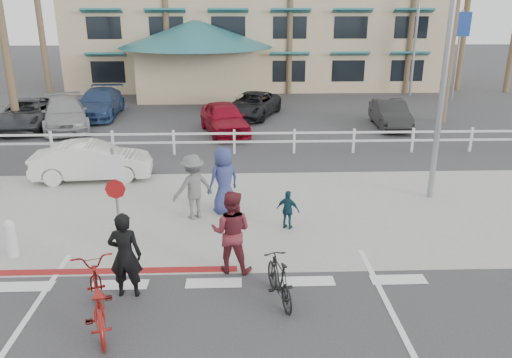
{
  "coord_description": "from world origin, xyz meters",
  "views": [
    {
      "loc": [
        0.57,
        -8.78,
        5.63
      ],
      "look_at": [
        1.0,
        3.09,
        1.5
      ],
      "focal_mm": 35.0,
      "sensor_mm": 36.0,
      "label": 1
    }
  ],
  "objects_px": {
    "bike_black": "(279,279)",
    "car_white_sedan": "(92,161)",
    "sign_post": "(116,195)",
    "bike_red": "(97,298)"
  },
  "relations": [
    {
      "from": "sign_post",
      "to": "bike_red",
      "type": "distance_m",
      "value": 3.13
    },
    {
      "from": "bike_black",
      "to": "car_white_sedan",
      "type": "bearing_deg",
      "value": -65.84
    },
    {
      "from": "bike_red",
      "to": "bike_black",
      "type": "distance_m",
      "value": 3.48
    },
    {
      "from": "sign_post",
      "to": "bike_black",
      "type": "height_order",
      "value": "sign_post"
    },
    {
      "from": "bike_black",
      "to": "car_white_sedan",
      "type": "height_order",
      "value": "car_white_sedan"
    },
    {
      "from": "sign_post",
      "to": "car_white_sedan",
      "type": "relative_size",
      "value": 0.74
    },
    {
      "from": "sign_post",
      "to": "car_white_sedan",
      "type": "height_order",
      "value": "sign_post"
    },
    {
      "from": "sign_post",
      "to": "bike_red",
      "type": "height_order",
      "value": "sign_post"
    },
    {
      "from": "sign_post",
      "to": "car_white_sedan",
      "type": "distance_m",
      "value": 5.86
    },
    {
      "from": "bike_red",
      "to": "car_white_sedan",
      "type": "height_order",
      "value": "car_white_sedan"
    }
  ]
}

